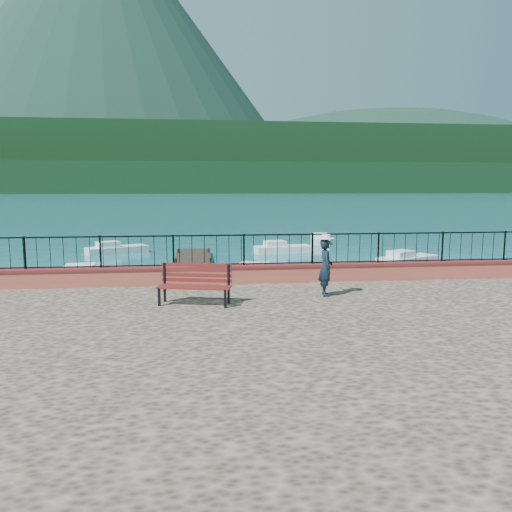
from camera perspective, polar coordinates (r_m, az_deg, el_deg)
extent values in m
plane|color=#19596B|center=(12.69, 1.64, -11.61)|extent=(2000.00, 2000.00, 0.00)
cube|color=#332821|center=(7.10, 9.39, -23.13)|extent=(30.00, 20.00, 1.20)
cube|color=#AD5A3E|center=(15.86, -0.30, -2.04)|extent=(28.00, 0.46, 0.58)
cube|color=black|center=(15.75, -0.30, 0.70)|extent=(27.00, 0.05, 0.95)
cube|color=#2D231C|center=(24.17, -7.25, -1.84)|extent=(2.00, 16.00, 0.30)
cube|color=black|center=(311.86, -6.55, 8.82)|extent=(900.00, 60.00, 18.00)
cube|color=black|center=(372.25, -6.63, 10.68)|extent=(900.00, 120.00, 44.00)
cone|color=#142D23|center=(745.10, -16.98, 22.10)|extent=(560.00, 560.00, 380.00)
ellipsoid|color=#142D23|center=(613.33, 14.52, 7.35)|extent=(448.00, 384.00, 180.00)
cube|color=black|center=(13.05, -7.07, -4.54)|extent=(1.97, 1.01, 0.47)
cube|color=maroon|center=(13.22, -6.80, -2.06)|extent=(1.85, 0.53, 0.58)
imported|color=black|center=(14.07, 7.97, -1.29)|extent=(0.43, 0.61, 1.61)
cylinder|color=white|center=(13.96, 8.04, 2.21)|extent=(0.44, 0.44, 0.12)
cube|color=white|center=(23.71, -18.14, -1.76)|extent=(3.69, 1.54, 0.80)
cube|color=silver|center=(22.78, 1.23, -1.75)|extent=(4.02, 2.19, 0.80)
cube|color=silver|center=(28.66, 16.99, -0.08)|extent=(3.91, 2.77, 0.80)
cube|color=silver|center=(33.12, -15.60, 1.02)|extent=(3.96, 2.92, 0.80)
cube|color=silver|center=(32.24, 3.10, 1.12)|extent=(3.84, 1.88, 0.80)
cube|color=silver|center=(38.03, 7.30, 2.12)|extent=(1.94, 3.48, 0.80)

